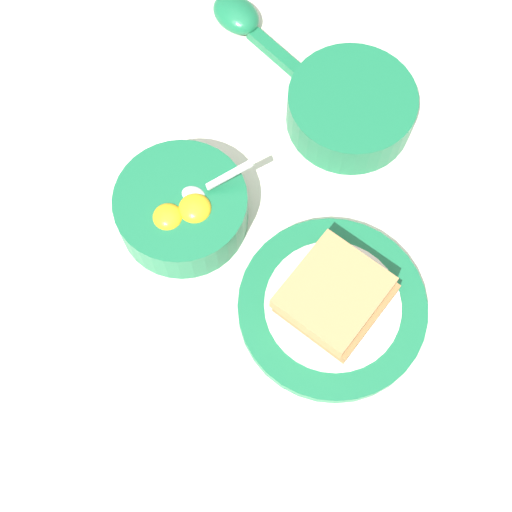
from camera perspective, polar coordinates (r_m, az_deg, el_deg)
ground_plane at (r=0.84m, az=-6.05°, el=8.09°), size 3.00×3.00×0.00m
egg_bowl at (r=0.77m, az=-5.95°, el=3.82°), size 0.14×0.14×0.08m
toast_plate at (r=0.75m, az=6.11°, el=-4.08°), size 0.20×0.20×0.01m
toast_sandwich at (r=0.73m, az=6.33°, el=-3.15°), size 0.12×0.12×0.04m
soup_spoon at (r=0.92m, az=-0.90°, el=18.17°), size 0.17×0.10×0.03m
congee_bowl at (r=0.84m, az=7.61°, el=11.70°), size 0.15×0.15×0.05m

